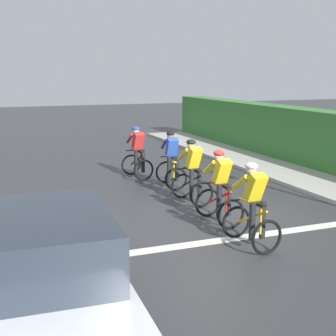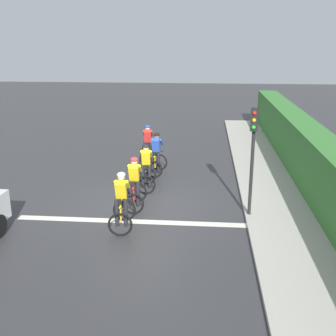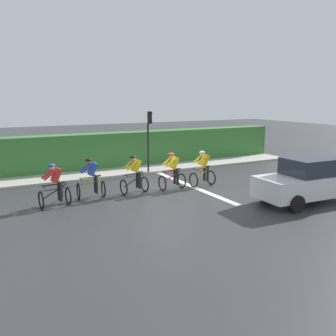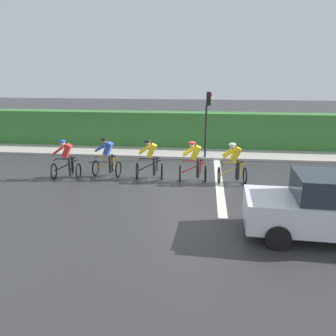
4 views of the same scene
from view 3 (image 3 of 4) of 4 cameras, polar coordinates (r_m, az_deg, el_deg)
The scene contains 12 objects.
ground_plane at distance 16.42m, azimuth -0.47°, elevation -3.36°, with size 80.00×80.00×0.00m, color #333335.
sidewalk_kerb at distance 19.99m, azimuth -11.88°, elevation -0.82°, with size 2.80×25.52×0.12m, color #ADA89E.
stone_wall_low at distance 20.79m, azimuth -12.61°, elevation 0.41°, with size 0.44×25.52×0.69m, color gray.
hedge_wall at distance 20.96m, azimuth -12.91°, elevation 2.38°, with size 1.10×25.52×2.06m, color #387533.
road_marking_stop_line at distance 17.08m, azimuth 3.61°, elevation -2.81°, with size 7.00×0.30×0.01m, color silver.
cyclist_lead at distance 14.33m, azimuth -17.20°, elevation -2.73°, with size 0.78×1.14×1.66m.
cyclist_second at distance 15.19m, azimuth -11.84°, elevation -1.69°, with size 0.78×1.14×1.66m.
cyclist_mid at distance 15.66m, azimuth -5.17°, elevation -1.13°, with size 0.78×1.14×1.66m.
cyclist_fourth at distance 16.30m, azimuth 0.78°, elevation -0.60°, with size 0.73×1.11×1.66m.
cyclist_trailing at distance 17.00m, azimuth 5.53°, elevation -0.16°, with size 0.76×1.13×1.66m.
car_white at distance 15.27m, azimuth 20.95°, elevation -1.84°, with size 2.03×4.18×1.76m.
traffic_light_near_crossing at distance 19.44m, azimuth -2.98°, elevation 5.53°, with size 0.23×0.31×3.34m.
Camera 3 is at (-14.11, 7.34, 4.08)m, focal length 39.03 mm.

